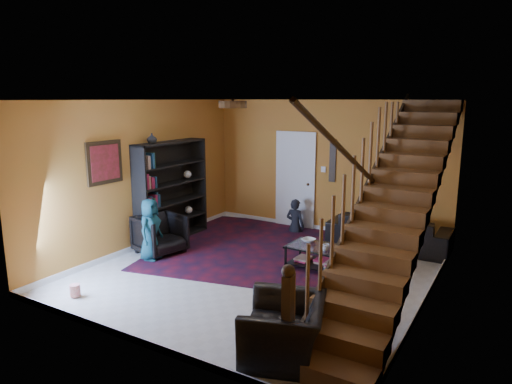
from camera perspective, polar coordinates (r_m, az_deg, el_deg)
floor at (r=7.72m, az=0.61°, el=-9.84°), size 5.50×5.50×0.00m
room at (r=9.43m, az=-2.35°, el=-5.49°), size 5.50×5.50×5.50m
staircase at (r=6.54m, az=16.93°, el=-1.46°), size 0.95×5.02×3.18m
bookshelf at (r=9.27m, az=-10.45°, el=-0.15°), size 0.35×1.80×2.00m
door at (r=10.08m, az=4.94°, el=1.30°), size 0.82×0.05×2.05m
framed_picture at (r=8.21m, az=-18.41°, el=3.51°), size 0.04×0.74×0.74m
wall_hanging at (r=9.67m, az=9.56°, el=3.89°), size 0.14×0.03×0.90m
ceiling_fixture at (r=6.50m, az=-2.94°, el=10.87°), size 0.40×0.40×0.10m
rug at (r=8.93m, az=-0.44°, el=-6.74°), size 4.12×4.48×0.02m
sofa at (r=9.12m, az=16.26°, el=-4.73°), size 2.27×0.91×0.66m
armchair_left at (r=8.63m, az=-11.90°, el=-5.20°), size 0.96×0.94×0.73m
armchair_right at (r=5.27m, az=3.51°, el=-16.75°), size 1.14×1.22×0.65m
person_adult_a at (r=9.87m, az=4.91°, el=-4.21°), size 0.45×0.31×1.18m
person_adult_b at (r=9.35m, az=12.86°, el=-4.96°), size 0.68×0.55×1.31m
person_child at (r=8.27m, az=-13.06°, el=-4.60°), size 0.45×0.60×1.11m
coffee_table at (r=7.73m, az=8.10°, el=-8.06°), size 1.11×0.68×0.41m
cup_a at (r=7.46m, az=8.58°, el=-6.99°), size 0.13×0.13×0.09m
cup_b at (r=7.51m, az=8.75°, el=-6.83°), size 0.13×0.13×0.10m
bowl at (r=7.90m, az=6.60°, el=-6.01°), size 0.26×0.26×0.06m
vase at (r=8.74m, az=-12.88°, el=6.55°), size 0.18×0.18×0.19m
popcorn_bucket at (r=7.23m, az=-21.68°, el=-11.33°), size 0.16×0.16×0.17m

